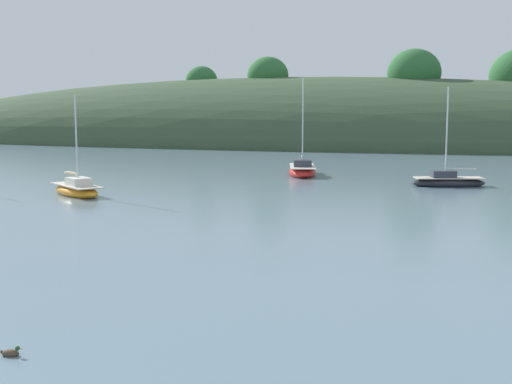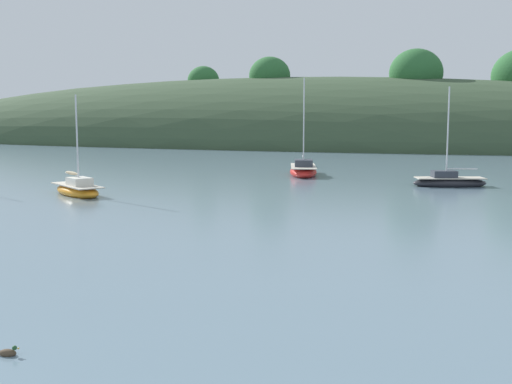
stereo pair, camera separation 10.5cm
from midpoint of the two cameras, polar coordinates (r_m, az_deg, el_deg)
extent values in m
ellipsoid|color=#384C33|center=(98.46, 0.62, 4.37)|extent=(150.00, 36.00, 20.56)
ellipsoid|color=#2D6633|center=(96.68, 1.05, 10.53)|extent=(6.33, 5.75, 5.75)
ellipsoid|color=#2D6633|center=(104.00, -5.01, 10.04)|extent=(5.27, 4.79, 4.79)
ellipsoid|color=#2D6633|center=(91.29, 14.16, 10.44)|extent=(7.39, 6.72, 6.72)
ellipsoid|color=red|center=(47.51, 4.16, 1.85)|extent=(3.80, 6.22, 0.94)
cube|color=beige|center=(47.47, 4.17, 2.36)|extent=(3.50, 5.73, 0.06)
cube|color=#333842|center=(46.98, 4.18, 2.64)|extent=(1.84, 2.21, 0.53)
cylinder|color=silver|center=(47.03, 4.21, 6.33)|extent=(0.09, 0.09, 6.57)
cylinder|color=silver|center=(48.36, 4.14, 3.22)|extent=(0.87, 2.36, 0.07)
ellipsoid|color=#232328|center=(41.81, 17.06, 0.79)|extent=(4.90, 3.12, 0.74)
cube|color=beige|center=(41.78, 17.07, 1.24)|extent=(4.51, 2.87, 0.06)
cube|color=#333842|center=(41.65, 16.59, 1.56)|extent=(1.75, 1.49, 0.46)
cylinder|color=silver|center=(41.54, 16.91, 5.20)|extent=(0.09, 0.09, 5.75)
cylinder|color=silver|center=(41.94, 18.08, 2.02)|extent=(1.85, 0.75, 0.07)
ellipsoid|color=orange|center=(37.03, -16.10, 0.06)|extent=(4.92, 3.87, 0.76)
cube|color=beige|center=(36.99, -16.12, 0.59)|extent=(4.52, 3.56, 0.06)
cube|color=silver|center=(36.61, -15.91, 0.90)|extent=(1.85, 1.69, 0.47)
cylinder|color=silver|center=(36.58, -16.12, 4.52)|extent=(0.09, 0.09, 5.09)
cylinder|color=silver|center=(37.64, -16.57, 1.58)|extent=(1.75, 1.10, 0.07)
ellipsoid|color=tan|center=(37.64, -16.57, 1.66)|extent=(1.75, 1.17, 0.20)
ellipsoid|color=#473828|center=(13.03, -21.66, -13.51)|extent=(0.37, 0.25, 0.16)
sphere|color=#1E4723|center=(12.93, -21.11, -13.13)|extent=(0.09, 0.09, 0.09)
cone|color=gold|center=(12.90, -20.85, -13.18)|extent=(0.05, 0.05, 0.04)
cone|color=#473828|center=(13.09, -22.27, -13.29)|extent=(0.09, 0.09, 0.08)
camera|label=1|loc=(0.05, -90.11, -0.01)|focal=43.96mm
camera|label=2|loc=(0.05, 89.89, 0.01)|focal=43.96mm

